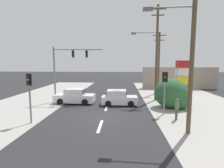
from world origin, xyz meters
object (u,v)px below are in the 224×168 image
Objects in this scene: sedan_oncoming_mid at (75,97)px; hatchback_crossing_left at (119,98)px; pedestal_signal_right_kerb at (165,86)px; traffic_signal_mast at (66,64)px; pedestal_signal_left_kerb at (29,90)px; utility_pole_midground_right at (156,51)px; shopping_plaza_sign at (184,74)px; utility_pole_background_right at (159,61)px; utility_pole_foreground_right at (191,41)px; pedestrian_at_kerb at (177,108)px.

hatchback_crossing_left is at bearing -6.17° from sedan_oncoming_mid.
pedestal_signal_right_kerb reaches higher than sedan_oncoming_mid.
traffic_signal_mast is 7.14m from pedestal_signal_left_kerb.
pedestal_signal_right_kerb is 5.26m from hatchback_crossing_left.
utility_pole_midground_right is 2.29× the size of shopping_plaza_sign.
traffic_signal_mast is (-11.15, -6.33, -0.34)m from utility_pole_background_right.
sedan_oncoming_mid is at bearing 173.83° from hatchback_crossing_left.
utility_pole_foreground_right is at bearing -59.11° from hatchback_crossing_left.
utility_pole_background_right is 2.39× the size of pedestal_signal_left_kerb.
shopping_plaza_sign reaches higher than hatchback_crossing_left.
utility_pole_background_right is 1.42× the size of traffic_signal_mast.
pedestal_signal_right_kerb is at bearing -120.00° from shopping_plaza_sign.
utility_pole_background_right is 12.83m from traffic_signal_mast.
pedestal_signal_right_kerb is (9.53, -4.19, -1.73)m from traffic_signal_mast.
traffic_signal_mast is at bearing -169.38° from shopping_plaza_sign.
pedestal_signal_right_kerb is 0.83× the size of sedan_oncoming_mid.
pedestal_signal_left_kerb is (-10.38, 1.20, -3.12)m from utility_pole_foreground_right.
pedestrian_at_kerb is (4.43, -4.59, 0.22)m from hatchback_crossing_left.
pedestal_signal_left_kerb is 16.75m from shopping_plaza_sign.
sedan_oncoming_mid is (-8.75, -1.88, -4.94)m from utility_pole_midground_right.
traffic_signal_mast is 13.68m from shopping_plaza_sign.
utility_pole_midground_right reaches higher than utility_pole_background_right.
sedan_oncoming_mid is (-8.53, 3.68, -1.71)m from pedestal_signal_right_kerb.
pedestal_signal_right_kerb is 10.33m from pedestal_signal_left_kerb.
sedan_oncoming_mid is (1.43, 6.40, -1.71)m from pedestal_signal_left_kerb.
pedestrian_at_kerb is at bearing -94.94° from utility_pole_background_right.
utility_pole_background_right is at bearing 33.92° from sedan_oncoming_mid.
pedestrian_at_kerb is (0.18, 2.51, -4.61)m from utility_pole_foreground_right.
utility_pole_midground_right is 2.96× the size of pedestal_signal_left_kerb.
traffic_signal_mast is at bearing -171.96° from utility_pole_midground_right.
sedan_oncoming_mid is 1.17× the size of hatchback_crossing_left.
pedestal_signal_left_kerb is at bearing 173.39° from utility_pole_foreground_right.
utility_pole_foreground_right is 2.41× the size of sedan_oncoming_mid.
utility_pole_midground_right is at bearing 93.09° from pedestrian_at_kerb.
utility_pole_midground_right is 9.96m from traffic_signal_mast.
pedestal_signal_right_kerb is (-1.63, -10.51, -2.07)m from utility_pole_background_right.
utility_pole_background_right is 4.67m from shopping_plaza_sign.
utility_pole_foreground_right reaches higher than pedestrian_at_kerb.
shopping_plaza_sign is 8.99m from pedestrian_at_kerb.
utility_pole_midground_right is at bearing 8.04° from traffic_signal_mast.
shopping_plaza_sign is (2.24, -3.81, -1.50)m from utility_pole_background_right.
utility_pole_foreground_right is 10.91m from pedestal_signal_left_kerb.
pedestal_signal_left_kerb is at bearing -172.95° from pedestrian_at_kerb.
shopping_plaza_sign is at bearing 68.03° from pedestrian_at_kerb.
utility_pole_background_right is (1.41, 4.95, -1.16)m from utility_pole_midground_right.
pedestal_signal_left_kerb reaches higher than sedan_oncoming_mid.
utility_pole_midground_right is 6.82m from hatchback_crossing_left.
traffic_signal_mast reaches higher than hatchback_crossing_left.
hatchback_crossing_left is (-4.05, -2.39, -4.94)m from utility_pole_midground_right.
hatchback_crossing_left is at bearing -149.48° from utility_pole_midground_right.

